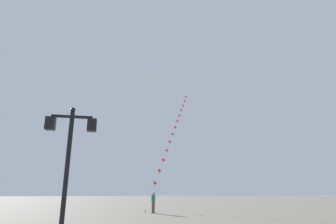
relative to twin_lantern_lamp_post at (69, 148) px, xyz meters
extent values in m
plane|color=gray|center=(2.29, 13.22, -3.05)|extent=(160.00, 160.00, 0.00)
cylinder|color=black|center=(0.00, 0.00, -0.94)|extent=(0.14, 0.14, 4.21)
sphere|color=black|center=(0.00, 0.00, 1.24)|extent=(0.16, 0.16, 0.16)
cube|color=black|center=(0.00, 0.00, 1.01)|extent=(1.26, 0.08, 0.08)
cube|color=black|center=(-0.63, 0.00, 0.76)|extent=(0.28, 0.28, 0.40)
cube|color=beige|center=(-0.63, 0.00, 0.76)|extent=(0.19, 0.19, 0.30)
cube|color=black|center=(0.63, 0.00, 0.76)|extent=(0.28, 0.28, 0.40)
cube|color=beige|center=(0.63, 0.00, 0.76)|extent=(0.19, 0.19, 0.30)
cylinder|color=brown|center=(4.18, 15.94, -2.96)|extent=(0.06, 0.06, 0.18)
cylinder|color=silver|center=(4.78, 17.27, -1.70)|extent=(1.23, 2.69, 2.35)
cylinder|color=silver|center=(5.71, 19.35, 0.11)|extent=(0.69, 1.51, 1.32)
cylinder|color=silver|center=(6.38, 20.84, 1.41)|extent=(0.69, 1.51, 1.32)
cylinder|color=silver|center=(7.05, 22.32, 2.71)|extent=(0.69, 1.51, 1.32)
cylinder|color=silver|center=(7.72, 23.81, 4.01)|extent=(0.69, 1.51, 1.32)
cylinder|color=silver|center=(8.39, 25.29, 5.31)|extent=(0.69, 1.51, 1.32)
cylinder|color=silver|center=(9.06, 26.78, 6.61)|extent=(0.69, 1.51, 1.32)
cylinder|color=silver|center=(9.73, 28.26, 7.91)|extent=(0.69, 1.51, 1.32)
cylinder|color=silver|center=(10.40, 29.75, 9.21)|extent=(0.69, 1.51, 1.32)
cylinder|color=silver|center=(11.07, 31.24, 10.51)|extent=(0.69, 1.51, 1.32)
cylinder|color=silver|center=(11.74, 32.72, 11.81)|extent=(0.69, 1.51, 1.32)
cylinder|color=silver|center=(12.41, 34.21, 13.11)|extent=(0.69, 1.51, 1.32)
cylinder|color=silver|center=(13.08, 35.69, 14.41)|extent=(0.69, 1.51, 1.32)
cube|color=red|center=(5.38, 18.61, -0.54)|extent=(0.40, 0.14, 0.42)
cylinder|color=red|center=(5.38, 18.61, -0.81)|extent=(0.02, 0.03, 0.22)
cube|color=red|center=(6.05, 20.09, 0.76)|extent=(0.40, 0.14, 0.42)
cylinder|color=red|center=(6.05, 20.09, 0.43)|extent=(0.04, 0.07, 0.32)
cube|color=red|center=(6.72, 21.58, 2.06)|extent=(0.40, 0.14, 0.42)
cylinder|color=red|center=(6.72, 21.58, 1.75)|extent=(0.03, 0.04, 0.29)
cube|color=red|center=(7.39, 23.06, 3.36)|extent=(0.36, 0.23, 0.42)
cylinder|color=red|center=(7.39, 23.06, 3.06)|extent=(0.03, 0.04, 0.27)
cube|color=red|center=(8.06, 24.55, 4.66)|extent=(0.39, 0.17, 0.42)
cylinder|color=red|center=(8.06, 24.55, 4.39)|extent=(0.03, 0.05, 0.21)
cube|color=red|center=(8.73, 26.04, 5.96)|extent=(0.40, 0.14, 0.42)
cylinder|color=red|center=(8.73, 26.04, 5.68)|extent=(0.03, 0.05, 0.24)
cube|color=red|center=(9.40, 27.52, 7.26)|extent=(0.36, 0.23, 0.42)
cylinder|color=red|center=(9.40, 27.52, 6.94)|extent=(0.04, 0.06, 0.31)
cube|color=red|center=(10.07, 29.01, 8.56)|extent=(0.41, 0.11, 0.42)
cylinder|color=red|center=(10.07, 29.01, 8.25)|extent=(0.03, 0.06, 0.29)
cube|color=red|center=(10.73, 30.49, 9.86)|extent=(0.41, 0.11, 0.42)
cylinder|color=red|center=(10.73, 30.49, 9.59)|extent=(0.02, 0.02, 0.22)
cube|color=red|center=(11.40, 31.98, 11.16)|extent=(0.41, 0.10, 0.42)
cylinder|color=red|center=(11.40, 31.98, 10.88)|extent=(0.02, 0.05, 0.22)
cube|color=red|center=(12.07, 33.46, 12.46)|extent=(0.34, 0.26, 0.42)
cylinder|color=red|center=(12.07, 33.46, 12.18)|extent=(0.02, 0.02, 0.22)
cube|color=red|center=(12.74, 34.95, 13.76)|extent=(0.35, 0.24, 0.42)
cylinder|color=red|center=(12.74, 34.95, 13.43)|extent=(0.04, 0.05, 0.33)
cube|color=red|center=(13.41, 36.44, 15.06)|extent=(0.37, 0.21, 0.42)
cylinder|color=red|center=(13.41, 36.44, 14.79)|extent=(0.04, 0.05, 0.21)
cube|color=brown|center=(4.74, 15.03, -2.60)|extent=(0.29, 0.35, 0.90)
cube|color=#26724C|center=(4.74, 15.03, -1.87)|extent=(0.36, 0.44, 0.60)
sphere|color=tan|center=(4.74, 15.03, -1.45)|extent=(0.22, 0.22, 0.22)
cylinder|color=#26724C|center=(4.82, 15.23, -1.70)|extent=(0.22, 0.40, 0.50)
camera|label=1|loc=(1.42, -8.81, -1.25)|focal=29.20mm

